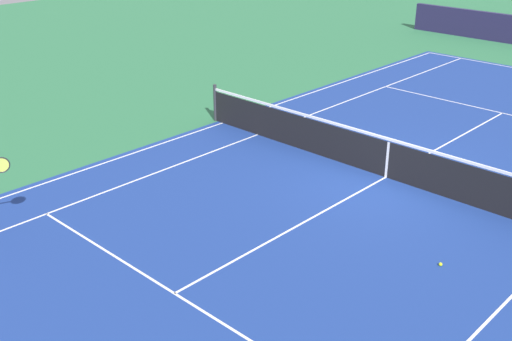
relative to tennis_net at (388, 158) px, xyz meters
name	(u,v)px	position (x,y,z in m)	size (l,w,h in m)	color
ground_plane	(386,177)	(0.00, 0.00, -0.49)	(60.00, 60.00, 0.00)	#2D7247
court_slab	(386,177)	(0.00, 0.00, -0.49)	(24.20, 11.40, 0.00)	navy
court_line_markings	(386,177)	(0.00, 0.00, -0.49)	(23.85, 11.05, 0.01)	white
tennis_net	(388,158)	(0.00, 0.00, 0.00)	(0.10, 11.70, 1.08)	#2D2D33
tennis_ball	(441,264)	(2.60, 2.80, -0.46)	(0.07, 0.07, 0.07)	#CCE01E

